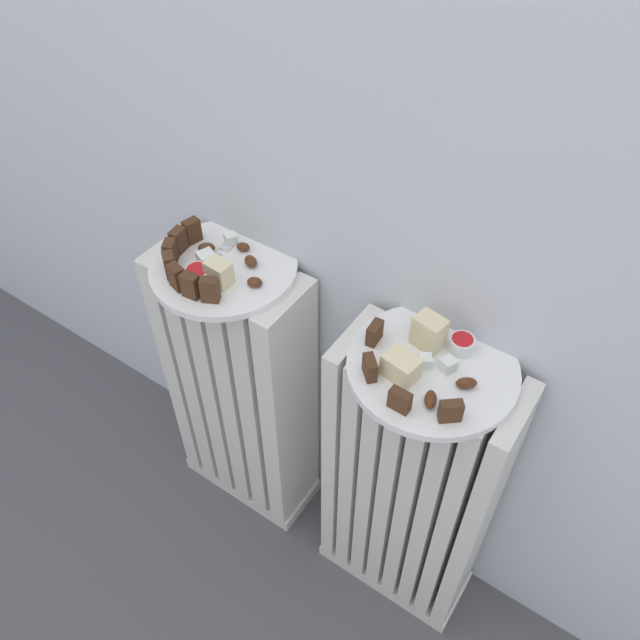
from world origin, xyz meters
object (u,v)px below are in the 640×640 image
object	(u,v)px
radiator_right	(409,489)
jam_bowl_right	(462,344)
jam_bowl_left	(198,274)
plate_right	(432,368)
radiator_left	(242,393)
plate_left	(224,267)
fork	(216,258)

from	to	relation	value
radiator_right	jam_bowl_right	bearing A→B (deg)	67.75
radiator_right	jam_bowl_left	bearing A→B (deg)	-172.77
plate_right	jam_bowl_right	xyz separation A→B (m)	(0.02, 0.05, 0.02)
radiator_left	plate_left	world-z (taller)	plate_left
radiator_left	fork	size ratio (longest dim) A/B	6.05
jam_bowl_left	jam_bowl_right	xyz separation A→B (m)	(0.41, 0.10, 0.00)
radiator_left	jam_bowl_left	distance (m)	0.35
plate_right	jam_bowl_right	size ratio (longest dim) A/B	6.60
radiator_left	fork	bearing A→B (deg)	166.29
radiator_right	fork	size ratio (longest dim) A/B	6.05
plate_left	fork	distance (m)	0.02
jam_bowl_right	plate_left	bearing A→B (deg)	-173.29
radiator_right	plate_left	world-z (taller)	plate_left
plate_left	plate_right	world-z (taller)	same
radiator_left	fork	distance (m)	0.34
radiator_left	radiator_right	world-z (taller)	same
plate_left	plate_right	distance (m)	0.38
radiator_left	plate_right	xyz separation A→B (m)	(0.38, -0.00, 0.33)
plate_right	fork	bearing A→B (deg)	179.30
plate_right	jam_bowl_left	world-z (taller)	jam_bowl_left
plate_left	radiator_left	bearing A→B (deg)	63.43
radiator_right	plate_left	bearing A→B (deg)	180.00
radiator_right	jam_bowl_left	distance (m)	0.53
jam_bowl_left	plate_left	bearing A→B (deg)	79.97
radiator_left	radiator_right	bearing A→B (deg)	-0.00
jam_bowl_left	radiator_right	bearing A→B (deg)	7.23
plate_right	jam_bowl_right	world-z (taller)	jam_bowl_right
radiator_left	jam_bowl_left	world-z (taller)	jam_bowl_left
radiator_right	jam_bowl_right	size ratio (longest dim) A/B	17.63
plate_left	jam_bowl_left	bearing A→B (deg)	-100.03
radiator_right	jam_bowl_left	size ratio (longest dim) A/B	15.53
plate_right	jam_bowl_right	distance (m)	0.05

